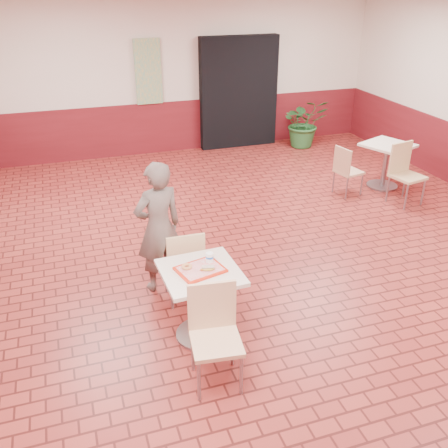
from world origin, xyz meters
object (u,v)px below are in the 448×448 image
object	(u,v)px
customer	(159,228)
potted_plant	(304,123)
chair_main_front	(214,330)
serving_tray	(200,270)
paper_cup	(210,257)
main_table	(201,293)
long_john_donut	(208,268)
chair_second_front	(405,170)
second_table	(386,158)
chair_main_back	(185,263)
ring_donut	(187,267)
chair_second_left	(346,169)

from	to	relation	value
customer	potted_plant	world-z (taller)	customer
chair_main_front	customer	xyz separation A→B (m)	(-0.15, 1.57, 0.25)
serving_tray	paper_cup	world-z (taller)	paper_cup
main_table	long_john_donut	bearing A→B (deg)	-43.12
chair_second_front	potted_plant	world-z (taller)	potted_plant
customer	potted_plant	distance (m)	5.79
main_table	chair_main_front	size ratio (longest dim) A/B	0.83
serving_tray	second_table	xyz separation A→B (m)	(4.02, 2.81, -0.27)
chair_main_front	potted_plant	distance (m)	6.94
long_john_donut	chair_main_back	bearing A→B (deg)	95.22
customer	serving_tray	world-z (taller)	customer
main_table	ring_donut	distance (m)	0.32
serving_tray	chair_main_front	bearing A→B (deg)	-94.27
main_table	chair_second_left	bearing A→B (deg)	40.26
chair_main_front	chair_second_left	size ratio (longest dim) A/B	1.14
customer	chair_second_front	world-z (taller)	customer
chair_main_front	second_table	bearing A→B (deg)	46.89
serving_tray	long_john_donut	world-z (taller)	long_john_donut
chair_main_front	paper_cup	distance (m)	0.76
chair_main_back	long_john_donut	world-z (taller)	chair_main_back
ring_donut	paper_cup	xyz separation A→B (m)	(0.24, 0.05, 0.03)
customer	chair_second_front	size ratio (longest dim) A/B	1.61
chair_main_back	second_table	distance (m)	4.58
potted_plant	long_john_donut	bearing A→B (deg)	-124.66
serving_tray	customer	bearing A→B (deg)	101.00
chair_main_back	chair_second_front	size ratio (longest dim) A/B	0.93
second_table	chair_main_front	bearing A→B (deg)	-140.13
chair_main_front	chair_main_back	world-z (taller)	chair_main_front
paper_cup	second_table	xyz separation A→B (m)	(3.90, 2.72, -0.33)
long_john_donut	chair_second_left	distance (m)	4.21
long_john_donut	potted_plant	size ratio (longest dim) A/B	0.14
chair_main_back	potted_plant	world-z (taller)	potted_plant
customer	chair_second_front	distance (m)	4.28
serving_tray	paper_cup	size ratio (longest dim) A/B	4.53
chair_main_back	serving_tray	bearing A→B (deg)	92.17
customer	long_john_donut	bearing A→B (deg)	89.12
main_table	customer	bearing A→B (deg)	101.00
paper_cup	ring_donut	bearing A→B (deg)	-168.80
chair_main_front	second_table	xyz separation A→B (m)	(4.06, 3.39, -0.01)
chair_main_back	serving_tray	size ratio (longest dim) A/B	2.08
chair_second_left	potted_plant	distance (m)	2.59
second_table	main_table	bearing A→B (deg)	-144.99
ring_donut	customer	bearing A→B (deg)	94.48
chair_second_front	potted_plant	distance (m)	3.08
chair_second_left	chair_main_back	bearing A→B (deg)	111.77
long_john_donut	second_table	world-z (taller)	long_john_donut
main_table	chair_main_front	bearing A→B (deg)	-94.27
ring_donut	long_john_donut	distance (m)	0.20
chair_main_back	paper_cup	size ratio (longest dim) A/B	9.43
serving_tray	chair_second_front	distance (m)	4.49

